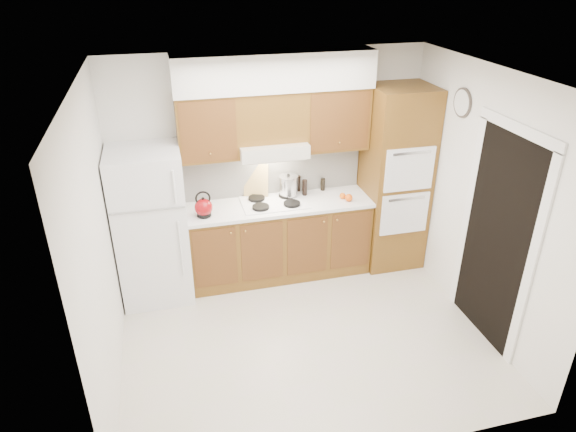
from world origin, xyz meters
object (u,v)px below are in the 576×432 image
(fridge, at_px, (151,226))
(kettle, at_px, (204,207))
(stock_pot, at_px, (288,186))
(oven_cabinet, at_px, (395,179))

(fridge, xyz_separation_m, kettle, (0.57, -0.07, 0.19))
(fridge, height_order, stock_pot, fridge)
(fridge, relative_size, kettle, 8.81)
(fridge, xyz_separation_m, stock_pot, (1.58, 0.20, 0.22))
(fridge, distance_m, kettle, 0.60)
(stock_pot, bearing_deg, fridge, -172.86)
(fridge, bearing_deg, stock_pot, 7.14)
(fridge, xyz_separation_m, oven_cabinet, (2.85, 0.03, 0.24))
(kettle, xyz_separation_m, stock_pot, (1.01, 0.27, 0.03))
(kettle, relative_size, stock_pot, 0.88)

